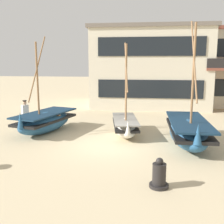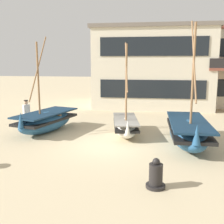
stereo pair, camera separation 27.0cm
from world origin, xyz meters
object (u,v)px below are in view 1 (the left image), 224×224
Objects in this scene: fishing_boat_far_right at (45,121)px; harbor_building_main at (150,67)px; fishing_boat_near_left at (125,125)px; capstan_winch at (159,176)px; fisherman_by_hull at (25,115)px; fishing_boat_centre_large at (188,131)px.

fishing_boat_far_right is 12.31m from harbor_building_main.
harbor_building_main reaches higher than fishing_boat_near_left.
capstan_winch is (1.55, -6.13, -0.13)m from fishing_boat_near_left.
fishing_boat_far_right reaches higher than fisherman_by_hull.
harbor_building_main is (5.80, 10.49, 2.78)m from fishing_boat_far_right.
fisherman_by_hull is (-5.84, 0.54, 0.32)m from fishing_boat_near_left.
harbor_building_main is at bearing 90.67° from capstan_winch.
fishing_boat_near_left is 10.96m from harbor_building_main.
capstan_winch is at bearing -89.33° from harbor_building_main.
fishing_boat_centre_large is (3.09, -1.40, 0.14)m from fishing_boat_near_left.
fishing_boat_far_right is 5.43× the size of capstan_winch.
fishing_boat_far_right reaches higher than capstan_winch.
fishing_boat_near_left is 0.48× the size of harbor_building_main.
harbor_building_main reaches higher than fisherman_by_hull.
fisherman_by_hull is at bearing 167.71° from fishing_boat_centre_large.
fisherman_by_hull is 9.96m from capstan_winch.
fishing_boat_near_left is 0.85× the size of fishing_boat_centre_large.
fishing_boat_far_right is at bearing 134.39° from capstan_winch.
fisherman_by_hull is 0.17× the size of harbor_building_main.
capstan_winch is at bearing -42.08° from fisherman_by_hull.
capstan_winch is (5.99, -6.12, -0.24)m from fishing_boat_far_right.
fishing_boat_far_right is at bearing -179.96° from fishing_boat_near_left.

